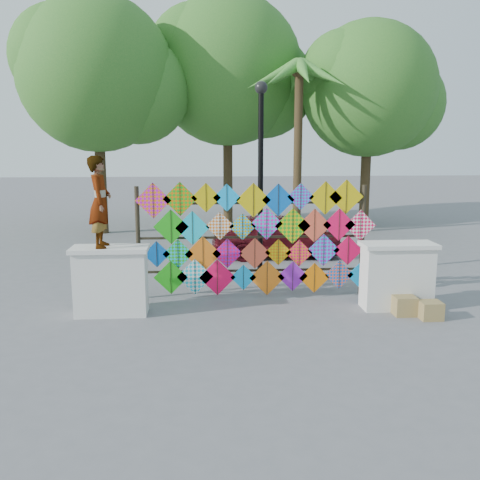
% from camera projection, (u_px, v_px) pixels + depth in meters
% --- Properties ---
extents(ground, '(80.00, 80.00, 0.00)m').
position_uv_depth(ground, '(255.00, 308.00, 10.34)').
color(ground, slate).
rests_on(ground, ground).
extents(parapet_left, '(1.40, 0.65, 1.28)m').
position_uv_depth(parapet_left, '(111.00, 280.00, 9.84)').
color(parapet_left, silver).
rests_on(parapet_left, ground).
extents(parapet_right, '(1.40, 0.65, 1.28)m').
position_uv_depth(parapet_right, '(397.00, 275.00, 10.22)').
color(parapet_right, silver).
rests_on(parapet_right, ground).
extents(kite_rack, '(4.91, 0.24, 2.42)m').
position_uv_depth(kite_rack, '(256.00, 239.00, 10.84)').
color(kite_rack, black).
rests_on(kite_rack, ground).
extents(tree_west, '(5.85, 5.20, 8.01)m').
position_uv_depth(tree_west, '(99.00, 75.00, 17.93)').
color(tree_west, '#43311C').
rests_on(tree_west, ground).
extents(tree_mid, '(6.30, 5.60, 8.61)m').
position_uv_depth(tree_mid, '(230.00, 72.00, 20.13)').
color(tree_mid, '#43311C').
rests_on(tree_mid, ground).
extents(tree_east, '(5.40, 4.80, 7.42)m').
position_uv_depth(tree_east, '(371.00, 90.00, 19.14)').
color(tree_east, '#43311C').
rests_on(tree_east, ground).
extents(palm_tree, '(3.62, 3.62, 5.83)m').
position_uv_depth(palm_tree, '(299.00, 86.00, 17.45)').
color(palm_tree, '#43311C').
rests_on(palm_tree, ground).
extents(vendor_woman, '(0.42, 0.61, 1.65)m').
position_uv_depth(vendor_woman, '(100.00, 202.00, 9.57)').
color(vendor_woman, '#99999E').
rests_on(vendor_woman, parapet_left).
extents(sedan, '(3.65, 1.53, 1.23)m').
position_uv_depth(sedan, '(277.00, 235.00, 14.87)').
color(sedan, '#550E16').
rests_on(sedan, ground).
extents(lamppost, '(0.28, 0.28, 4.46)m').
position_uv_depth(lamppost, '(261.00, 164.00, 11.84)').
color(lamppost, black).
rests_on(lamppost, ground).
extents(cardboard_box_near, '(0.40, 0.36, 0.36)m').
position_uv_depth(cardboard_box_near, '(404.00, 306.00, 9.89)').
color(cardboard_box_near, olive).
rests_on(cardboard_box_near, ground).
extents(cardboard_box_far, '(0.39, 0.36, 0.32)m').
position_uv_depth(cardboard_box_far, '(430.00, 310.00, 9.67)').
color(cardboard_box_far, olive).
rests_on(cardboard_box_far, ground).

